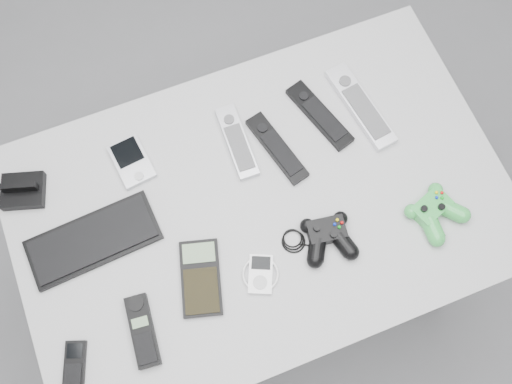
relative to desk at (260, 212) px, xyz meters
name	(u,v)px	position (x,y,z in m)	size (l,w,h in m)	color
floor	(289,272)	(0.10, -0.04, -0.70)	(3.50, 3.50, 0.00)	slate
desk	(260,212)	(0.00, 0.00, 0.00)	(1.14, 0.74, 0.77)	#9C9C9F
pda_keyboard	(93,240)	(-0.39, 0.06, 0.08)	(0.29, 0.12, 0.02)	black
dock_bracket	(21,189)	(-0.50, 0.23, 0.09)	(0.10, 0.09, 0.05)	black
pda	(132,162)	(-0.25, 0.21, 0.08)	(0.08, 0.12, 0.02)	#B0B1B8
remote_silver_a	(237,142)	(0.00, 0.16, 0.08)	(0.05, 0.19, 0.02)	#B0B1B8
remote_black_a	(277,148)	(0.09, 0.11, 0.08)	(0.05, 0.20, 0.02)	black
remote_black_b	(320,115)	(0.22, 0.16, 0.08)	(0.05, 0.20, 0.02)	black
remote_silver_b	(360,106)	(0.32, 0.14, 0.08)	(0.06, 0.24, 0.02)	silver
mobile_phone	(75,364)	(-0.50, -0.19, 0.07)	(0.04, 0.10, 0.02)	black
cordless_handset	(143,331)	(-0.34, -0.18, 0.08)	(0.05, 0.15, 0.02)	black
calculator	(201,278)	(-0.19, -0.12, 0.08)	(0.09, 0.17, 0.02)	black
mp3_player	(260,274)	(-0.06, -0.16, 0.07)	(0.08, 0.09, 0.02)	white
controller_black	(328,236)	(0.11, -0.13, 0.09)	(0.20, 0.13, 0.04)	black
controller_green	(435,211)	(0.36, -0.17, 0.09)	(0.12, 0.13, 0.04)	#268C35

